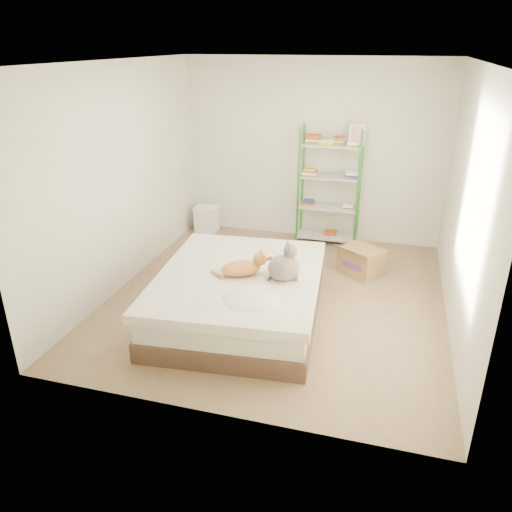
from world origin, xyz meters
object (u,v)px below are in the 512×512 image
(orange_cat, at_px, (241,267))
(grey_cat, at_px, (284,262))
(shelf_unit, at_px, (330,183))
(cardboard_box, at_px, (361,261))
(bed, at_px, (239,296))
(white_bin, at_px, (207,219))

(orange_cat, relative_size, grey_cat, 1.23)
(orange_cat, bearing_deg, shelf_unit, 48.42)
(grey_cat, height_order, cardboard_box, grey_cat)
(bed, height_order, grey_cat, grey_cat)
(shelf_unit, bearing_deg, bed, -103.41)
(grey_cat, distance_m, shelf_unit, 2.50)
(bed, distance_m, orange_cat, 0.37)
(cardboard_box, bearing_deg, grey_cat, -80.49)
(orange_cat, distance_m, grey_cat, 0.47)
(cardboard_box, bearing_deg, white_bin, -166.36)
(grey_cat, distance_m, white_bin, 3.07)
(cardboard_box, bearing_deg, orange_cat, -92.91)
(bed, bearing_deg, grey_cat, -8.33)
(bed, xyz_separation_m, grey_cat, (0.48, -0.03, 0.47))
(grey_cat, bearing_deg, shelf_unit, -28.78)
(cardboard_box, bearing_deg, bed, -94.21)
(shelf_unit, relative_size, cardboard_box, 2.60)
(bed, xyz_separation_m, cardboard_box, (1.17, 1.51, -0.09))
(shelf_unit, height_order, white_bin, shelf_unit)
(shelf_unit, bearing_deg, white_bin, -178.21)
(grey_cat, height_order, shelf_unit, shelf_unit)
(orange_cat, distance_m, shelf_unit, 2.58)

